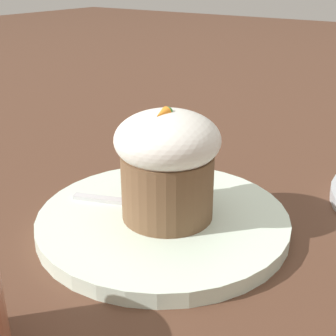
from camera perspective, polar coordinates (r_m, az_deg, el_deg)
ground_plane at (r=0.47m, az=-0.62°, el=-7.16°), size 4.00×4.00×0.00m
dessert_plate at (r=0.46m, az=-0.62°, el=-6.37°), size 0.25×0.25×0.01m
carrot_cake at (r=0.43m, az=-0.00°, el=0.74°), size 0.10×0.10×0.11m
spoon at (r=0.47m, az=-2.91°, el=-4.29°), size 0.06×0.11×0.01m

